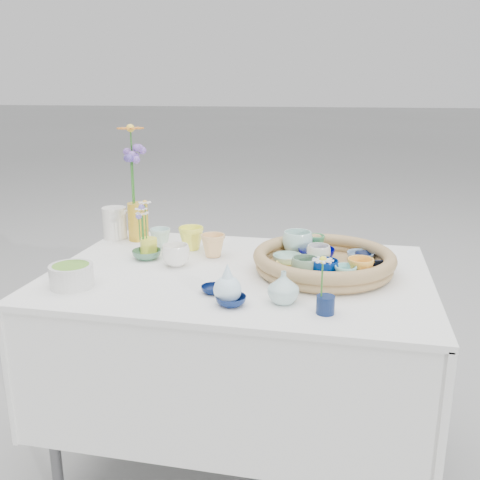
% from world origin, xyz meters
% --- Properties ---
extents(ground, '(80.00, 80.00, 0.00)m').
position_xyz_m(ground, '(0.00, 0.00, 0.00)').
color(ground, gray).
extents(display_table, '(1.26, 0.86, 0.77)m').
position_xyz_m(display_table, '(0.00, 0.00, 0.00)').
color(display_table, white).
rests_on(display_table, ground).
extents(wicker_tray, '(0.47, 0.47, 0.08)m').
position_xyz_m(wicker_tray, '(0.28, 0.05, 0.80)').
color(wicker_tray, olive).
rests_on(wicker_tray, display_table).
extents(tray_ceramic_0, '(0.14, 0.14, 0.04)m').
position_xyz_m(tray_ceramic_0, '(0.25, 0.13, 0.80)').
color(tray_ceramic_0, '#01015D').
rests_on(tray_ceramic_0, wicker_tray).
extents(tray_ceramic_1, '(0.14, 0.14, 0.03)m').
position_xyz_m(tray_ceramic_1, '(0.44, 0.13, 0.80)').
color(tray_ceramic_1, black).
rests_on(tray_ceramic_1, wicker_tray).
extents(tray_ceramic_2, '(0.09, 0.09, 0.08)m').
position_xyz_m(tray_ceramic_2, '(0.40, -0.07, 0.82)').
color(tray_ceramic_2, '#FFB03A').
rests_on(tray_ceramic_2, wicker_tray).
extents(tray_ceramic_3, '(0.12, 0.12, 0.03)m').
position_xyz_m(tray_ceramic_3, '(0.27, 0.03, 0.80)').
color(tray_ceramic_3, '#66A975').
rests_on(tray_ceramic_3, wicker_tray).
extents(tray_ceramic_4, '(0.09, 0.09, 0.07)m').
position_xyz_m(tray_ceramic_4, '(0.23, -0.07, 0.82)').
color(tray_ceramic_4, gray).
rests_on(tray_ceramic_4, wicker_tray).
extents(tray_ceramic_5, '(0.10, 0.10, 0.03)m').
position_xyz_m(tray_ceramic_5, '(0.16, 0.06, 0.80)').
color(tray_ceramic_5, '#99C5B3').
rests_on(tray_ceramic_5, wicker_tray).
extents(tray_ceramic_6, '(0.12, 0.12, 0.08)m').
position_xyz_m(tray_ceramic_6, '(0.18, 0.18, 0.83)').
color(tray_ceramic_6, silver).
rests_on(tray_ceramic_6, wicker_tray).
extents(tray_ceramic_7, '(0.09, 0.09, 0.06)m').
position_xyz_m(tray_ceramic_7, '(0.26, 0.09, 0.82)').
color(tray_ceramic_7, silver).
rests_on(tray_ceramic_7, wicker_tray).
extents(tray_ceramic_8, '(0.10, 0.10, 0.03)m').
position_xyz_m(tray_ceramic_8, '(0.40, 0.15, 0.80)').
color(tray_ceramic_8, '#8AADCE').
rests_on(tray_ceramic_8, wicker_tray).
extents(tray_ceramic_9, '(0.09, 0.09, 0.07)m').
position_xyz_m(tray_ceramic_9, '(0.29, -0.08, 0.82)').
color(tray_ceramic_9, navy).
rests_on(tray_ceramic_9, wicker_tray).
extents(tray_ceramic_10, '(0.12, 0.12, 0.02)m').
position_xyz_m(tray_ceramic_10, '(0.17, -0.00, 0.79)').
color(tray_ceramic_10, '#F5C768').
rests_on(tray_ceramic_10, wicker_tray).
extents(tray_ceramic_11, '(0.08, 0.08, 0.06)m').
position_xyz_m(tray_ceramic_11, '(0.35, -0.11, 0.81)').
color(tray_ceramic_11, '#84D6CE').
rests_on(tray_ceramic_11, wicker_tray).
extents(tray_ceramic_12, '(0.07, 0.07, 0.06)m').
position_xyz_m(tray_ceramic_12, '(0.24, 0.23, 0.81)').
color(tray_ceramic_12, '#419358').
rests_on(tray_ceramic_12, wicker_tray).
extents(loose_ceramic_0, '(0.12, 0.12, 0.09)m').
position_xyz_m(loose_ceramic_0, '(-0.23, 0.22, 0.81)').
color(loose_ceramic_0, '#FEFF48').
rests_on(loose_ceramic_0, display_table).
extents(loose_ceramic_1, '(0.11, 0.11, 0.08)m').
position_xyz_m(loose_ceramic_1, '(-0.13, 0.15, 0.81)').
color(loose_ceramic_1, '#F5C079').
rests_on(loose_ceramic_1, display_table).
extents(loose_ceramic_2, '(0.12, 0.12, 0.03)m').
position_xyz_m(loose_ceramic_2, '(-0.36, 0.07, 0.78)').
color(loose_ceramic_2, '#436F54').
rests_on(loose_ceramic_2, display_table).
extents(loose_ceramic_3, '(0.11, 0.11, 0.08)m').
position_xyz_m(loose_ceramic_3, '(-0.23, 0.02, 0.80)').
color(loose_ceramic_3, white).
rests_on(loose_ceramic_3, display_table).
extents(loose_ceramic_4, '(0.09, 0.09, 0.02)m').
position_xyz_m(loose_ceramic_4, '(-0.04, -0.21, 0.78)').
color(loose_ceramic_4, '#071747').
rests_on(loose_ceramic_4, display_table).
extents(loose_ceramic_5, '(0.11, 0.11, 0.07)m').
position_xyz_m(loose_ceramic_5, '(-0.36, 0.22, 0.80)').
color(loose_ceramic_5, silver).
rests_on(loose_ceramic_5, display_table).
extents(loose_ceramic_6, '(0.11, 0.11, 0.03)m').
position_xyz_m(loose_ceramic_6, '(0.04, -0.29, 0.78)').
color(loose_ceramic_6, '#0C1E4F').
rests_on(loose_ceramic_6, display_table).
extents(fluted_bowl, '(0.15, 0.15, 0.07)m').
position_xyz_m(fluted_bowl, '(-0.48, -0.24, 0.80)').
color(fluted_bowl, silver).
rests_on(fluted_bowl, display_table).
extents(bud_vase_paleblue, '(0.09, 0.09, 0.12)m').
position_xyz_m(bud_vase_paleblue, '(0.03, -0.28, 0.83)').
color(bud_vase_paleblue, '#CDEFFE').
rests_on(bud_vase_paleblue, display_table).
extents(bud_vase_seafoam, '(0.12, 0.12, 0.10)m').
position_xyz_m(bud_vase_seafoam, '(0.18, -0.24, 0.81)').
color(bud_vase_seafoam, '#ACCEC9').
rests_on(bud_vase_seafoam, display_table).
extents(bud_vase_cobalt, '(0.06, 0.06, 0.05)m').
position_xyz_m(bud_vase_cobalt, '(0.30, -0.29, 0.79)').
color(bud_vase_cobalt, '#0D1D46').
rests_on(bud_vase_cobalt, display_table).
extents(single_daisy, '(0.08, 0.08, 0.12)m').
position_xyz_m(single_daisy, '(0.29, -0.30, 0.87)').
color(single_daisy, white).
rests_on(single_daisy, bud_vase_cobalt).
extents(tall_vase_yellow, '(0.10, 0.10, 0.15)m').
position_xyz_m(tall_vase_yellow, '(-0.48, 0.30, 0.84)').
color(tall_vase_yellow, gold).
rests_on(tall_vase_yellow, display_table).
extents(gerbera, '(0.15, 0.15, 0.31)m').
position_xyz_m(gerbera, '(-0.49, 0.30, 1.06)').
color(gerbera, orange).
rests_on(gerbera, tall_vase_yellow).
extents(hydrangea, '(0.10, 0.10, 0.27)m').
position_xyz_m(hydrangea, '(-0.49, 0.29, 1.01)').
color(hydrangea, '#5642A2').
rests_on(hydrangea, tall_vase_yellow).
extents(white_pitcher, '(0.15, 0.12, 0.13)m').
position_xyz_m(white_pitcher, '(-0.58, 0.30, 0.83)').
color(white_pitcher, white).
rests_on(white_pitcher, display_table).
extents(daisy_cup, '(0.08, 0.08, 0.07)m').
position_xyz_m(daisy_cup, '(-0.36, 0.10, 0.80)').
color(daisy_cup, '#F5F142').
rests_on(daisy_cup, display_table).
extents(daisy_posy, '(0.10, 0.10, 0.14)m').
position_xyz_m(daisy_posy, '(-0.37, 0.09, 0.90)').
color(daisy_posy, white).
rests_on(daisy_posy, daisy_cup).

